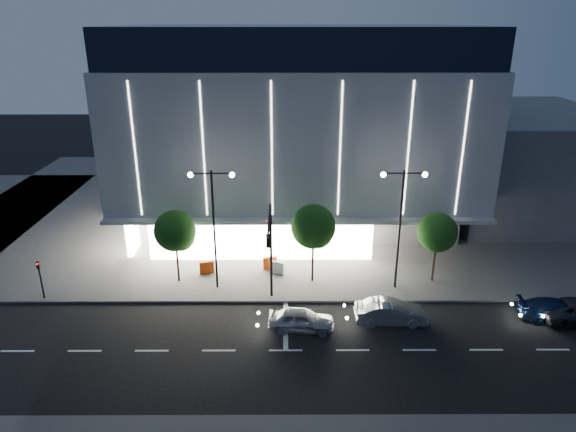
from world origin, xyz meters
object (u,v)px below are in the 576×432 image
(car_second, at_px, (391,312))
(car_third, at_px, (556,310))
(car_lead, at_px, (301,320))
(barrier_a, at_px, (207,268))
(barrier_d, at_px, (277,268))
(tree_left, at_px, (176,233))
(ped_signal_far, at_px, (40,276))
(street_lamp_east, at_px, (401,213))
(tree_right, at_px, (437,234))
(street_lamp_west, at_px, (213,213))
(tree_mid, at_px, (314,229))
(barrier_c, at_px, (270,263))
(traffic_mast, at_px, (270,241))

(car_second, xyz_separation_m, car_third, (10.90, 0.33, -0.08))
(car_lead, bearing_deg, barrier_a, 49.32)
(barrier_d, bearing_deg, tree_left, -147.28)
(car_second, bearing_deg, barrier_a, 63.37)
(ped_signal_far, height_order, car_second, ped_signal_far)
(street_lamp_east, relative_size, car_second, 1.95)
(tree_right, relative_size, barrier_a, 5.01)
(tree_left, bearing_deg, street_lamp_west, -18.94)
(tree_mid, distance_m, barrier_c, 5.27)
(ped_signal_far, distance_m, tree_mid, 19.35)
(street_lamp_east, xyz_separation_m, car_lead, (-7.00, -5.28, -5.24))
(tree_mid, distance_m, barrier_d, 4.68)
(street_lamp_east, height_order, ped_signal_far, street_lamp_east)
(barrier_d, bearing_deg, tree_right, 18.62)
(street_lamp_east, relative_size, ped_signal_far, 3.00)
(car_lead, bearing_deg, tree_right, -52.03)
(street_lamp_east, height_order, tree_right, street_lamp_east)
(street_lamp_east, height_order, tree_mid, street_lamp_east)
(car_third, distance_m, barrier_d, 19.38)
(tree_left, distance_m, car_second, 16.10)
(tree_mid, height_order, car_second, tree_mid)
(barrier_d, bearing_deg, car_second, -17.68)
(traffic_mast, height_order, ped_signal_far, traffic_mast)
(street_lamp_west, height_order, car_second, street_lamp_west)
(tree_right, distance_m, car_lead, 12.26)
(tree_mid, xyz_separation_m, barrier_d, (-2.66, 1.12, -3.68))
(ped_signal_far, distance_m, car_third, 34.82)
(tree_right, xyz_separation_m, car_second, (-4.23, -5.52, -3.12))
(barrier_c, height_order, barrier_d, same)
(tree_mid, height_order, barrier_c, tree_mid)
(ped_signal_far, bearing_deg, car_third, -4.39)
(street_lamp_west, bearing_deg, car_lead, -41.35)
(tree_mid, height_order, tree_right, tree_mid)
(street_lamp_east, xyz_separation_m, tree_left, (-15.97, 1.02, -1.92))
(tree_right, distance_m, barrier_c, 12.81)
(tree_mid, distance_m, tree_right, 9.01)
(tree_left, distance_m, car_third, 26.41)
(ped_signal_far, xyz_separation_m, car_second, (23.80, -2.99, -1.13))
(car_lead, distance_m, car_third, 16.74)
(tree_right, bearing_deg, street_lamp_east, -161.37)
(ped_signal_far, height_order, tree_mid, tree_mid)
(tree_right, distance_m, car_third, 9.04)
(street_lamp_east, distance_m, barrier_a, 15.19)
(street_lamp_west, xyz_separation_m, barrier_c, (3.78, 2.93, -5.31))
(ped_signal_far, xyz_separation_m, car_lead, (18.00, -3.78, -1.17))
(tree_left, distance_m, barrier_d, 8.16)
(tree_left, xyz_separation_m, barrier_d, (7.34, 1.12, -3.38))
(traffic_mast, bearing_deg, ped_signal_far, 175.85)
(car_second, distance_m, barrier_a, 14.49)
(tree_mid, relative_size, barrier_d, 5.59)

